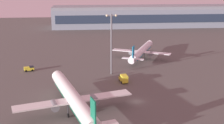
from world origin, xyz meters
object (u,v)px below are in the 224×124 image
(airplane_far_stand, at_px, (141,51))
(apron_light_east, at_px, (111,40))
(airplane_terminal_side, at_px, (74,99))
(maintenance_van, at_px, (29,68))
(catering_truck, at_px, (124,78))

(airplane_far_stand, xyz_separation_m, apron_light_east, (-16.61, -22.92, 10.65))
(airplane_terminal_side, xyz_separation_m, maintenance_van, (-20.67, 43.08, -3.23))
(catering_truck, height_order, apron_light_east, apron_light_east)
(catering_truck, bearing_deg, airplane_far_stand, 60.43)
(airplane_far_stand, distance_m, apron_light_east, 30.24)
(airplane_terminal_side, xyz_separation_m, catering_truck, (17.92, 25.78, -2.83))
(maintenance_van, xyz_separation_m, apron_light_east, (34.78, -6.86, 13.08))
(maintenance_van, bearing_deg, airplane_far_stand, 91.18)
(airplane_far_stand, relative_size, catering_truck, 5.92)
(airplane_far_stand, relative_size, apron_light_east, 1.41)
(airplane_terminal_side, bearing_deg, airplane_far_stand, 45.60)
(maintenance_van, height_order, catering_truck, catering_truck)
(airplane_terminal_side, distance_m, airplane_far_stand, 66.65)
(airplane_terminal_side, height_order, apron_light_east, apron_light_east)
(airplane_terminal_side, distance_m, maintenance_van, 47.90)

